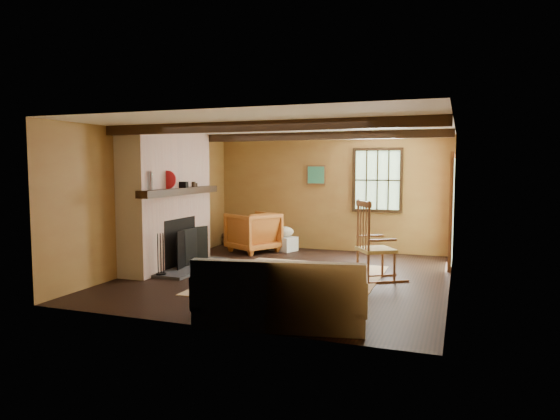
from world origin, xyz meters
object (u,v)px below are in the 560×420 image
at_px(fireplace, 169,205).
at_px(armchair, 253,232).
at_px(rocking_chair, 373,247).
at_px(sofa, 282,300).
at_px(laundry_basket, 284,244).

height_order(fireplace, armchair, fireplace).
distance_m(rocking_chair, sofa, 2.61).
bearing_deg(fireplace, sofa, -38.45).
height_order(fireplace, sofa, fireplace).
bearing_deg(armchair, laundry_basket, 151.53).
distance_m(fireplace, laundry_basket, 2.82).
relative_size(fireplace, laundry_basket, 4.80).
relative_size(fireplace, sofa, 1.17).
bearing_deg(rocking_chair, fireplace, 59.49).
relative_size(sofa, laundry_basket, 4.09).
relative_size(sofa, armchair, 2.23).
bearing_deg(fireplace, laundry_basket, 59.68).
xyz_separation_m(sofa, armchair, (-2.19, 4.31, 0.14)).
height_order(rocking_chair, armchair, rocking_chair).
relative_size(rocking_chair, laundry_basket, 2.53).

